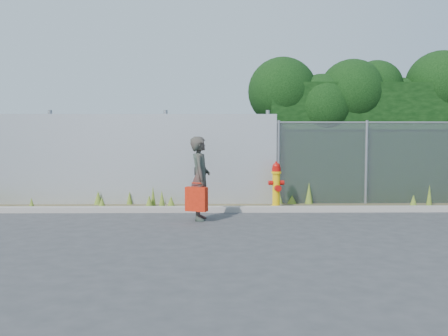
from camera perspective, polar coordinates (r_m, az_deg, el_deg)
ground at (r=9.26m, az=2.00°, el=-6.77°), size 80.00×80.00×0.00m
curb at (r=11.03m, az=1.53°, el=-4.74°), size 16.00×0.22×0.12m
weed_strip at (r=11.63m, az=-1.78°, el=-4.04°), size 16.00×1.28×0.53m
corrugated_fence at (r=12.43m, az=-13.82°, el=0.96°), size 8.50×0.21×2.30m
chainlink_fence at (r=12.99m, az=20.38°, el=0.63°), size 6.50×0.07×2.05m
hedge at (r=13.90m, az=19.12°, el=5.44°), size 7.83×1.88×3.88m
fire_hydrant at (r=11.56m, az=5.98°, el=-2.02°), size 0.36×0.33×1.09m
woman at (r=9.93m, az=-2.75°, el=-1.20°), size 0.40×0.61×1.67m
red_tote_bag at (r=9.73m, az=-3.17°, el=-3.57°), size 0.43×0.16×0.56m
black_shoulder_bag at (r=10.15m, az=-2.74°, el=-0.37°), size 0.22×0.09×0.16m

